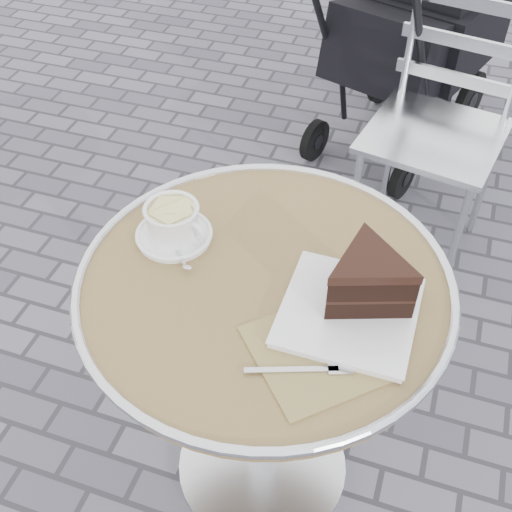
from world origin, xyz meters
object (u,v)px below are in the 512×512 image
(cafe_table, at_px, (264,335))
(baby_stroller, at_px, (414,39))
(cake_plate_set, at_px, (363,288))
(bistro_chair, at_px, (449,96))
(cappuccino_set, at_px, (174,225))

(cafe_table, height_order, baby_stroller, baby_stroller)
(cafe_table, relative_size, baby_stroller, 0.71)
(cake_plate_set, distance_m, baby_stroller, 1.71)
(cafe_table, xyz_separation_m, cake_plate_set, (0.18, -0.01, 0.22))
(cake_plate_set, height_order, bistro_chair, bistro_chair)
(cappuccino_set, distance_m, baby_stroller, 1.66)
(cappuccino_set, xyz_separation_m, cake_plate_set, (0.39, -0.07, 0.02))
(cappuccino_set, relative_size, baby_stroller, 0.16)
(baby_stroller, bearing_deg, bistro_chair, -53.96)
(cappuccino_set, bearing_deg, baby_stroller, 97.18)
(cafe_table, relative_size, cappuccino_set, 4.53)
(cafe_table, height_order, cake_plate_set, cake_plate_set)
(cake_plate_set, xyz_separation_m, baby_stroller, (-0.12, 1.68, -0.34))
(cafe_table, distance_m, bistro_chair, 1.12)
(cafe_table, xyz_separation_m, cappuccino_set, (-0.21, 0.05, 0.20))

